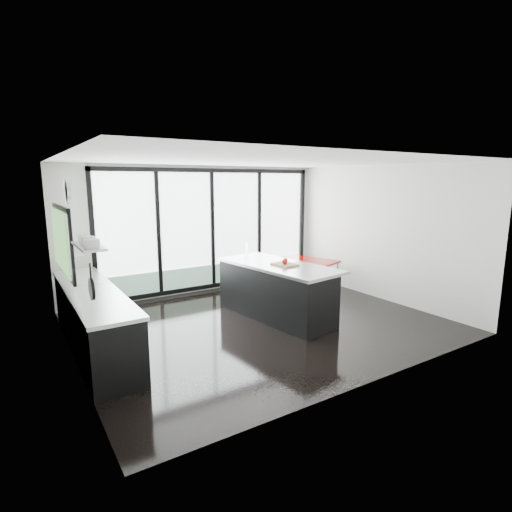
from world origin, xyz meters
TOP-DOWN VIEW (x-y plane):
  - floor at (0.00, 0.00)m, footprint 6.00×5.00m
  - ceiling at (0.00, 0.00)m, footprint 6.00×5.00m
  - wall_back at (0.27, 2.47)m, footprint 6.00×0.09m
  - wall_front at (0.00, -2.50)m, footprint 6.00×0.00m
  - wall_left at (-2.97, 0.27)m, footprint 0.26×5.00m
  - wall_right at (3.00, 0.00)m, footprint 0.00×5.00m
  - counter_cabinets at (-2.67, 0.40)m, footprint 0.69×3.24m
  - island at (0.42, 0.15)m, footprint 1.32×2.53m
  - bar_stool_near at (0.88, -0.11)m, footprint 0.57×0.57m
  - bar_stool_far at (0.69, 0.78)m, footprint 0.55×0.55m
  - red_table at (2.15, 1.31)m, footprint 1.13×1.47m

SIDE VIEW (x-z plane):
  - floor at x=0.00m, z-range 0.00..0.00m
  - bar_stool_far at x=0.69m, z-range 0.00..0.68m
  - red_table at x=2.15m, z-range 0.00..0.69m
  - bar_stool_near at x=0.88m, z-range 0.00..0.76m
  - counter_cabinets at x=-2.67m, z-range -0.22..1.14m
  - island at x=0.42m, z-range -0.14..1.14m
  - wall_back at x=0.27m, z-range -0.13..2.67m
  - wall_front at x=0.00m, z-range 0.00..2.80m
  - wall_right at x=3.00m, z-range 0.00..2.80m
  - wall_left at x=-2.97m, z-range 0.16..2.96m
  - ceiling at x=0.00m, z-range 2.80..2.80m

